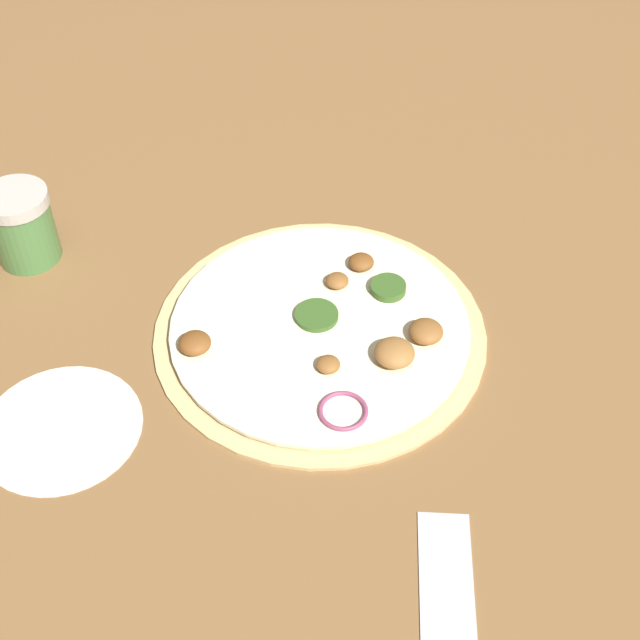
% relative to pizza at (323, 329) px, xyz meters
% --- Properties ---
extents(ground_plane, '(3.00, 3.00, 0.00)m').
position_rel_pizza_xyz_m(ground_plane, '(-0.00, -0.00, -0.01)').
color(ground_plane, brown).
extents(pizza, '(0.30, 0.30, 0.03)m').
position_rel_pizza_xyz_m(pizza, '(0.00, 0.00, 0.00)').
color(pizza, '#D6B77A').
rests_on(pizza, ground_plane).
extents(spice_jar, '(0.06, 0.06, 0.08)m').
position_rel_pizza_xyz_m(spice_jar, '(-0.20, -0.24, 0.03)').
color(spice_jar, '#4C7F42').
rests_on(spice_jar, ground_plane).
extents(flour_patch, '(0.14, 0.14, 0.00)m').
position_rel_pizza_xyz_m(flour_patch, '(0.03, -0.24, -0.01)').
color(flour_patch, white).
rests_on(flour_patch, ground_plane).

